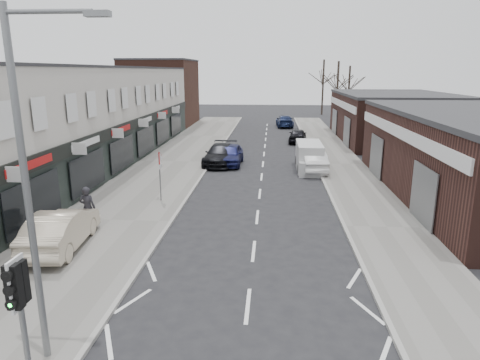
% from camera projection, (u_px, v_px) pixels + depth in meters
% --- Properties ---
extents(ground, '(160.00, 160.00, 0.00)m').
position_uv_depth(ground, '(243.00, 348.00, 10.81)').
color(ground, black).
rests_on(ground, ground).
extents(pavement_left, '(5.50, 64.00, 0.12)m').
position_uv_depth(pavement_left, '(174.00, 162.00, 32.54)').
color(pavement_left, slate).
rests_on(pavement_left, ground).
extents(pavement_right, '(3.50, 64.00, 0.12)m').
position_uv_depth(pavement_right, '(341.00, 165.00, 31.63)').
color(pavement_right, slate).
rests_on(pavement_right, ground).
extents(shop_terrace_left, '(8.00, 41.00, 7.10)m').
position_uv_depth(shop_terrace_left, '(69.00, 119.00, 29.74)').
color(shop_terrace_left, beige).
rests_on(shop_terrace_left, ground).
extents(brick_block_far, '(8.00, 10.00, 8.00)m').
position_uv_depth(brick_block_far, '(161.00, 93.00, 54.27)').
color(brick_block_far, '#49281F').
rests_on(brick_block_far, ground).
extents(right_unit_far, '(10.00, 16.00, 4.50)m').
position_uv_depth(right_unit_far, '(393.00, 118.00, 42.20)').
color(right_unit_far, '#3B201A').
rests_on(right_unit_far, ground).
extents(tree_far_a, '(3.60, 3.60, 8.00)m').
position_uv_depth(tree_far_a, '(335.00, 124.00, 56.53)').
color(tree_far_a, '#382D26').
rests_on(tree_far_a, ground).
extents(tree_far_b, '(3.60, 3.60, 7.50)m').
position_uv_depth(tree_far_b, '(347.00, 119.00, 62.15)').
color(tree_far_b, '#382D26').
rests_on(tree_far_b, ground).
extents(tree_far_c, '(3.60, 3.60, 8.50)m').
position_uv_depth(tree_far_c, '(322.00, 115.00, 68.16)').
color(tree_far_c, '#382D26').
rests_on(tree_far_c, ground).
extents(traffic_light, '(0.28, 0.60, 3.10)m').
position_uv_depth(traffic_light, '(19.00, 296.00, 8.58)').
color(traffic_light, slate).
rests_on(traffic_light, pavement_left).
extents(street_lamp, '(2.23, 0.22, 8.00)m').
position_uv_depth(street_lamp, '(32.00, 175.00, 9.22)').
color(street_lamp, slate).
rests_on(street_lamp, pavement_left).
extents(warning_sign, '(0.12, 0.80, 2.70)m').
position_uv_depth(warning_sign, '(160.00, 162.00, 22.23)').
color(warning_sign, slate).
rests_on(warning_sign, pavement_left).
extents(white_van, '(1.72, 4.83, 1.88)m').
position_uv_depth(white_van, '(309.00, 157.00, 30.09)').
color(white_van, silver).
rests_on(white_van, ground).
extents(sedan_on_pavement, '(2.04, 4.76, 1.52)m').
position_uv_depth(sedan_on_pavement, '(61.00, 229.00, 16.47)').
color(sedan_on_pavement, beige).
rests_on(sedan_on_pavement, pavement_left).
extents(pedestrian, '(0.71, 0.48, 1.90)m').
position_uv_depth(pedestrian, '(88.00, 208.00, 18.39)').
color(pedestrian, '#222127').
rests_on(pedestrian, pavement_left).
extents(parked_car_left_a, '(1.91, 4.51, 1.52)m').
position_uv_depth(parked_car_left_a, '(230.00, 154.00, 31.73)').
color(parked_car_left_a, '#161944').
rests_on(parked_car_left_a, ground).
extents(parked_car_left_b, '(2.38, 5.24, 1.49)m').
position_uv_depth(parked_car_left_b, '(220.00, 154.00, 31.86)').
color(parked_car_left_b, black).
rests_on(parked_car_left_b, ground).
extents(parked_car_right_a, '(1.76, 4.51, 1.47)m').
position_uv_depth(parked_car_right_a, '(313.00, 161.00, 29.51)').
color(parked_car_right_a, silver).
rests_on(parked_car_right_a, ground).
extents(parked_car_right_b, '(2.03, 4.20, 1.38)m').
position_uv_depth(parked_car_right_b, '(298.00, 136.00, 41.49)').
color(parked_car_right_b, black).
rests_on(parked_car_right_b, ground).
extents(parked_car_right_c, '(2.23, 5.00, 1.43)m').
position_uv_depth(parked_car_right_c, '(285.00, 121.00, 53.22)').
color(parked_car_right_c, '#152043').
rests_on(parked_car_right_c, ground).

